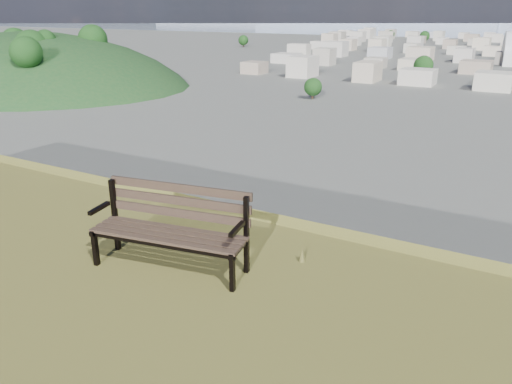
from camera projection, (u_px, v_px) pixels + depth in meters
The scene contains 3 objects.
park_bench at pixel (172, 223), 5.64m from camera, with size 1.85×0.87×0.93m.
green_wooded_hill at pixel (30, 84), 195.59m from camera, with size 153.75×123.00×76.87m.
city_trees at pixel (486, 52), 284.07m from camera, with size 406.52×387.20×9.98m.
Camera 1 is at (4.51, -1.63, 27.81)m, focal length 35.00 mm.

